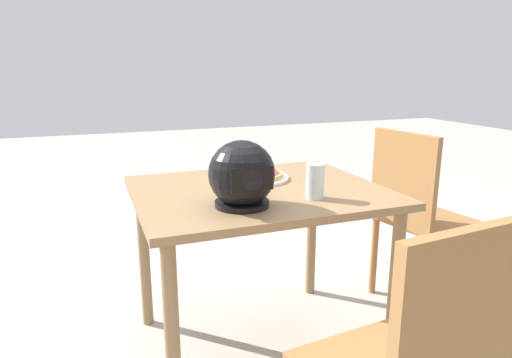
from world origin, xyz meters
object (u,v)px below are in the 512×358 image
Objects in this scene: pizza at (254,173)px; motorcycle_helmet at (242,175)px; drinking_glass at (315,181)px; chair_side at (414,210)px; dining_table at (259,211)px.

motorcycle_helmet reaches higher than pizza.
chair_side is at bearing -158.84° from drinking_glass.
motorcycle_helmet is 0.26× the size of chair_side.
chair_side is at bearing 173.79° from pizza.
pizza reaches higher than dining_table.
chair_side is at bearing -175.32° from dining_table.
drinking_glass is 0.15× the size of chair_side.
motorcycle_helmet is at bearing 63.30° from pizza.
motorcycle_helmet is at bearing -0.29° from drinking_glass.
drinking_glass reaches higher than dining_table.
drinking_glass is (-0.29, 0.00, -0.05)m from motorcycle_helmet.
pizza is 0.38m from drinking_glass.
drinking_glass reaches higher than pizza.
drinking_glass is at bearing 125.58° from dining_table.
dining_table is 0.87m from chair_side.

